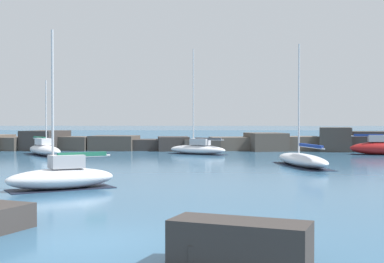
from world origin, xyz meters
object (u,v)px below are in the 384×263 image
(sailboat_moored_1, at_px, (302,160))
(sailboat_moored_5, at_px, (380,147))
(sailboat_moored_3, at_px, (44,149))
(sailboat_moored_2, at_px, (198,148))
(sailboat_moored_6, at_px, (62,176))

(sailboat_moored_1, height_order, sailboat_moored_5, sailboat_moored_5)
(sailboat_moored_5, bearing_deg, sailboat_moored_3, -176.20)
(sailboat_moored_5, bearing_deg, sailboat_moored_2, 179.50)
(sailboat_moored_5, distance_m, sailboat_moored_6, 35.42)
(sailboat_moored_1, xyz_separation_m, sailboat_moored_3, (-22.49, 11.11, 0.09))
(sailboat_moored_2, distance_m, sailboat_moored_6, 27.31)
(sailboat_moored_2, bearing_deg, sailboat_moored_5, -0.50)
(sailboat_moored_3, distance_m, sailboat_moored_6, 25.90)
(sailboat_moored_1, bearing_deg, sailboat_moored_5, 53.80)
(sailboat_moored_3, bearing_deg, sailboat_moored_1, -26.29)
(sailboat_moored_1, height_order, sailboat_moored_2, sailboat_moored_2)
(sailboat_moored_6, bearing_deg, sailboat_moored_5, 48.49)
(sailboat_moored_1, height_order, sailboat_moored_6, sailboat_moored_1)
(sailboat_moored_2, relative_size, sailboat_moored_3, 1.37)
(sailboat_moored_1, bearing_deg, sailboat_moored_6, -136.05)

